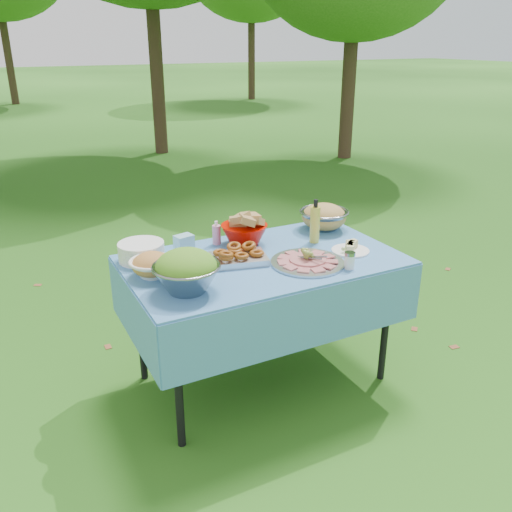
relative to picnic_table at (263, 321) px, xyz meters
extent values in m
plane|color=#113509|center=(0.00, 0.00, -0.38)|extent=(80.00, 80.00, 0.00)
cube|color=#83CBFC|center=(0.00, 0.00, 0.00)|extent=(1.46, 0.86, 0.76)
cylinder|color=white|center=(-0.59, 0.28, 0.43)|extent=(0.32, 0.32, 0.10)
cube|color=#90D1E4|center=(-0.33, 0.31, 0.43)|extent=(0.11, 0.09, 0.09)
cylinder|color=pink|center=(-0.13, 0.32, 0.45)|extent=(0.06, 0.06, 0.14)
cube|color=silver|center=(-0.14, 0.02, 0.42)|extent=(0.33, 0.27, 0.07)
cylinder|color=#BABBC1|center=(0.18, -0.17, 0.43)|extent=(0.45, 0.45, 0.09)
cylinder|color=gold|center=(0.39, 0.09, 0.51)|extent=(0.07, 0.07, 0.26)
cylinder|color=white|center=(0.48, -0.13, 0.41)|extent=(0.26, 0.26, 0.06)
cylinder|color=white|center=(0.34, -0.32, 0.42)|extent=(0.06, 0.06, 0.09)
camera|label=1|loc=(-1.27, -2.38, 1.49)|focal=38.00mm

